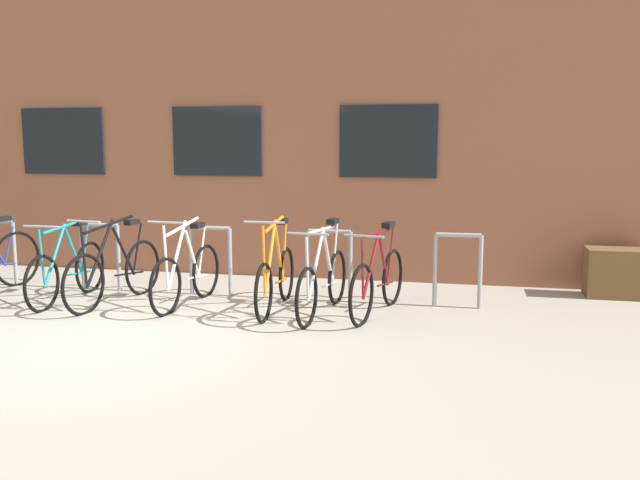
# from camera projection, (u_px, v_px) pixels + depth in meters

# --- Properties ---
(ground_plane) EXTENTS (42.00, 42.00, 0.00)m
(ground_plane) POSITION_uv_depth(u_px,v_px,m) (106.00, 336.00, 6.72)
(ground_plane) COLOR #9E998E
(storefront_building) EXTENTS (28.00, 5.92, 4.79)m
(storefront_building) POSITION_uv_depth(u_px,v_px,m) (275.00, 113.00, 12.31)
(storefront_building) COLOR brown
(storefront_building) RESTS_ON ground
(bike_rack) EXTENTS (6.56, 0.05, 0.87)m
(bike_rack) POSITION_uv_depth(u_px,v_px,m) (210.00, 254.00, 8.41)
(bike_rack) COLOR gray
(bike_rack) RESTS_ON ground
(bicycle_teal) EXTENTS (0.44, 1.68, 0.99)m
(bicycle_teal) POSITION_uv_depth(u_px,v_px,m) (67.00, 271.00, 8.13)
(bicycle_teal) COLOR black
(bicycle_teal) RESTS_ON ground
(bicycle_silver) EXTENTS (0.44, 1.74, 1.05)m
(bicycle_silver) POSITION_uv_depth(u_px,v_px,m) (323.00, 281.00, 7.51)
(bicycle_silver) COLOR black
(bicycle_silver) RESTS_ON ground
(bicycle_black) EXTENTS (0.46, 1.77, 1.06)m
(bicycle_black) POSITION_uv_depth(u_px,v_px,m) (115.00, 271.00, 8.01)
(bicycle_black) COLOR black
(bicycle_black) RESTS_ON ground
(bicycle_maroon) EXTENTS (0.52, 1.66, 1.01)m
(bicycle_maroon) POSITION_uv_depth(u_px,v_px,m) (378.00, 281.00, 7.51)
(bicycle_maroon) COLOR black
(bicycle_maroon) RESTS_ON ground
(bicycle_white) EXTENTS (0.44, 1.61, 1.06)m
(bicycle_white) POSITION_uv_depth(u_px,v_px,m) (187.00, 274.00, 7.92)
(bicycle_white) COLOR black
(bicycle_white) RESTS_ON ground
(bicycle_orange) EXTENTS (0.44, 1.68, 1.09)m
(bicycle_orange) POSITION_uv_depth(u_px,v_px,m) (276.00, 277.00, 7.70)
(bicycle_orange) COLOR black
(bicycle_orange) RESTS_ON ground
(planter_box) EXTENTS (0.70, 0.44, 0.60)m
(planter_box) POSITION_uv_depth(u_px,v_px,m) (616.00, 273.00, 8.34)
(planter_box) COLOR brown
(planter_box) RESTS_ON ground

